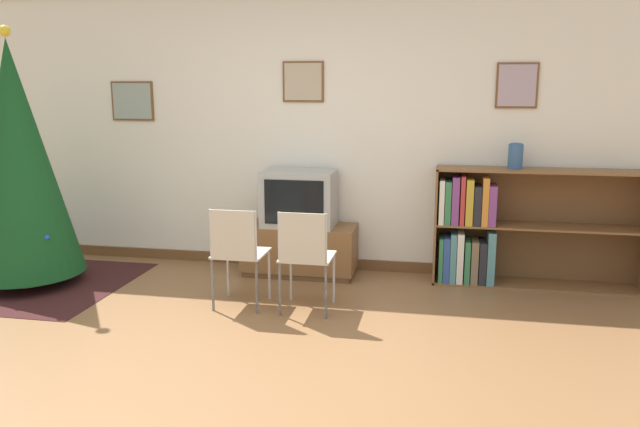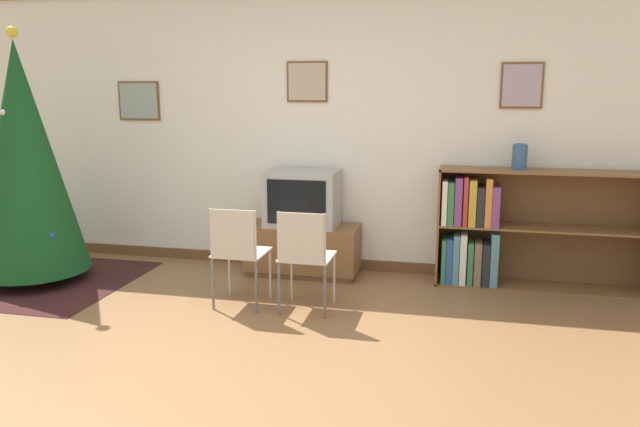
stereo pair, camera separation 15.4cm
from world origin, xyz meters
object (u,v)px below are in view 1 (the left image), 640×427
object	(u,v)px
folding_chair_right	(305,255)
christmas_tree	(17,160)
bookshelf	(498,230)
vase	(516,156)
folding_chair_left	(237,251)
tv_console	(300,250)
television	(299,198)

from	to	relation	value
folding_chair_right	christmas_tree	bearing A→B (deg)	174.55
bookshelf	vase	distance (m)	0.67
christmas_tree	folding_chair_right	xyz separation A→B (m)	(2.61, -0.25, -0.65)
folding_chair_left	folding_chair_right	xyz separation A→B (m)	(0.55, 0.00, 0.00)
folding_chair_left	folding_chair_right	bearing A→B (deg)	0.00
folding_chair_right	bookshelf	xyz separation A→B (m)	(1.53, 1.06, 0.02)
tv_console	folding_chair_right	world-z (taller)	folding_chair_right
folding_chair_right	vase	bearing A→B (deg)	33.45
christmas_tree	folding_chair_left	world-z (taller)	christmas_tree
christmas_tree	folding_chair_right	world-z (taller)	christmas_tree
tv_console	folding_chair_right	size ratio (longest dim) A/B	1.28
christmas_tree	folding_chair_right	size ratio (longest dim) A/B	2.73
tv_console	bookshelf	distance (m)	1.82
folding_chair_left	folding_chair_right	size ratio (longest dim) A/B	1.00
bookshelf	vase	bearing A→B (deg)	8.83
tv_console	folding_chair_right	bearing A→B (deg)	-74.80
folding_chair_left	christmas_tree	bearing A→B (deg)	173.13
television	vase	xyz separation A→B (m)	(1.91, 0.08, 0.43)
tv_console	christmas_tree	bearing A→B (deg)	-162.07
folding_chair_right	tv_console	bearing A→B (deg)	105.20
television	folding_chair_right	world-z (taller)	television
television	vase	size ratio (longest dim) A/B	2.96
folding_chair_right	folding_chair_left	bearing A→B (deg)	180.00
christmas_tree	vase	world-z (taller)	christmas_tree
tv_console	folding_chair_left	xyz separation A→B (m)	(-0.27, -1.00, 0.24)
christmas_tree	tv_console	xyz separation A→B (m)	(2.33, 0.76, -0.88)
tv_console	television	xyz separation A→B (m)	(0.00, -0.00, 0.49)
tv_console	television	size ratio (longest dim) A/B	1.59
tv_console	vase	xyz separation A→B (m)	(1.91, 0.08, 0.92)
television	folding_chair_left	size ratio (longest dim) A/B	0.80
tv_console	television	bearing A→B (deg)	-90.00
bookshelf	folding_chair_left	bearing A→B (deg)	-152.84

